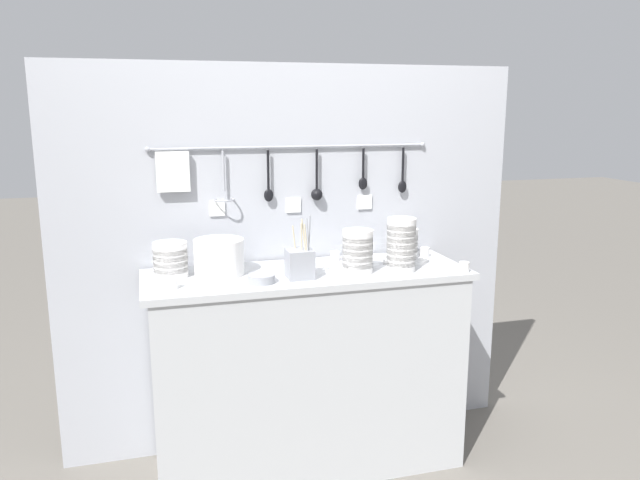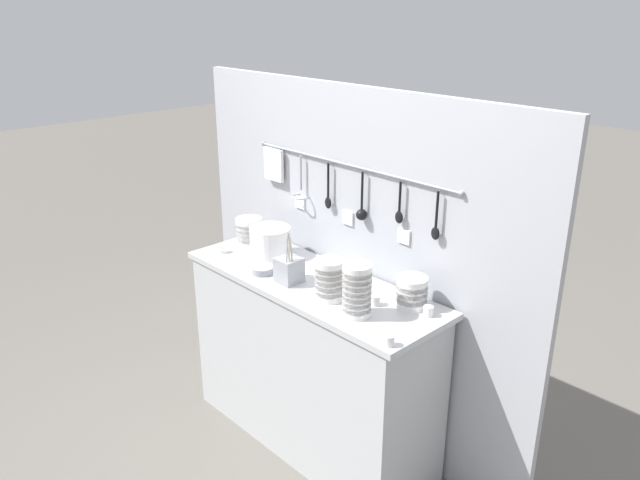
% 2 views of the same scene
% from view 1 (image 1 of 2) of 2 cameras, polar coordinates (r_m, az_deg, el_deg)
% --- Properties ---
extents(ground_plane, '(20.00, 20.00, 0.00)m').
position_cam_1_polar(ground_plane, '(3.18, -1.09, -19.64)').
color(ground_plane, '#666059').
extents(counter, '(1.45, 0.50, 0.95)m').
position_cam_1_polar(counter, '(2.96, -1.13, -11.78)').
color(counter, '#B7BABC').
rests_on(counter, ground).
extents(back_wall, '(2.25, 0.11, 1.87)m').
position_cam_1_polar(back_wall, '(3.07, -2.53, -1.75)').
color(back_wall, '#A8AAB2').
rests_on(back_wall, ground).
extents(bowl_stack_wide_centre, '(0.13, 0.13, 0.24)m').
position_cam_1_polar(bowl_stack_wide_centre, '(2.80, 7.43, -0.43)').
color(bowl_stack_wide_centre, white).
rests_on(bowl_stack_wide_centre, counter).
extents(bowl_stack_nested_right, '(0.14, 0.14, 0.14)m').
position_cam_1_polar(bowl_stack_nested_right, '(3.07, 7.61, -0.26)').
color(bowl_stack_nested_right, white).
rests_on(bowl_stack_nested_right, counter).
extents(bowl_stack_tall_left, '(0.13, 0.13, 0.19)m').
position_cam_1_polar(bowl_stack_tall_left, '(2.76, 3.46, -1.04)').
color(bowl_stack_tall_left, white).
rests_on(bowl_stack_tall_left, counter).
extents(bowl_stack_short_front, '(0.15, 0.15, 0.15)m').
position_cam_1_polar(bowl_stack_short_front, '(2.77, -13.51, -1.75)').
color(bowl_stack_short_front, white).
rests_on(bowl_stack_short_front, counter).
extents(plate_stack, '(0.22, 0.22, 0.16)m').
position_cam_1_polar(plate_stack, '(2.77, -9.22, -1.53)').
color(plate_stack, white).
rests_on(plate_stack, counter).
extents(steel_mixing_bowl, '(0.12, 0.12, 0.03)m').
position_cam_1_polar(steel_mixing_bowl, '(2.63, -5.38, -3.52)').
color(steel_mixing_bowl, '#93969E').
rests_on(steel_mixing_bowl, counter).
extents(cutlery_caddy, '(0.11, 0.11, 0.28)m').
position_cam_1_polar(cutlery_caddy, '(2.68, -1.87, -2.13)').
color(cutlery_caddy, '#93969E').
rests_on(cutlery_caddy, counter).
extents(cup_beside_plates, '(0.05, 0.05, 0.05)m').
position_cam_1_polar(cup_beside_plates, '(2.60, -13.34, -3.86)').
color(cup_beside_plates, white).
rests_on(cup_beside_plates, counter).
extents(cup_centre, '(0.05, 0.05, 0.05)m').
position_cam_1_polar(cup_centre, '(3.11, 9.55, -1.09)').
color(cup_centre, white).
rests_on(cup_centre, counter).
extents(cup_edge_near, '(0.05, 0.05, 0.05)m').
position_cam_1_polar(cup_edge_near, '(2.94, 6.25, -1.75)').
color(cup_edge_near, white).
rests_on(cup_edge_near, counter).
extents(cup_mid_row, '(0.05, 0.05, 0.05)m').
position_cam_1_polar(cup_mid_row, '(2.86, 13.04, -2.42)').
color(cup_mid_row, white).
rests_on(cup_mid_row, counter).
extents(cup_front_right, '(0.05, 0.05, 0.05)m').
position_cam_1_polar(cup_front_right, '(2.99, 1.37, -1.45)').
color(cup_front_right, white).
rests_on(cup_front_right, counter).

